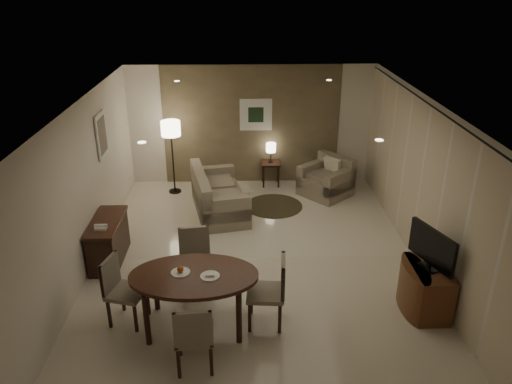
{
  "coord_description": "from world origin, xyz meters",
  "views": [
    {
      "loc": [
        -0.24,
        -7.41,
        4.51
      ],
      "look_at": [
        0.0,
        0.2,
        1.15
      ],
      "focal_mm": 35.0,
      "sensor_mm": 36.0,
      "label": 1
    }
  ],
  "objects_px": {
    "console_desk": "(108,241)",
    "side_table": "(271,173)",
    "tv_cabinet": "(427,288)",
    "floor_lamp": "(173,158)",
    "armchair": "(326,177)",
    "chair_far": "(196,264)",
    "dining_table": "(195,300)",
    "chair_left": "(127,291)",
    "chair_near": "(194,334)",
    "chair_right": "(265,292)",
    "sofa": "(219,192)"
  },
  "relations": [
    {
      "from": "console_desk",
      "to": "side_table",
      "type": "xyz_separation_m",
      "value": [
        2.92,
        3.24,
        -0.1
      ]
    },
    {
      "from": "console_desk",
      "to": "tv_cabinet",
      "type": "xyz_separation_m",
      "value": [
        4.89,
        -1.5,
        -0.03
      ]
    },
    {
      "from": "floor_lamp",
      "to": "armchair",
      "type": "bearing_deg",
      "value": -4.63
    },
    {
      "from": "console_desk",
      "to": "armchair",
      "type": "xyz_separation_m",
      "value": [
        4.09,
        2.61,
        0.05
      ]
    },
    {
      "from": "floor_lamp",
      "to": "chair_far",
      "type": "bearing_deg",
      "value": -78.38
    },
    {
      "from": "dining_table",
      "to": "chair_left",
      "type": "height_order",
      "value": "chair_left"
    },
    {
      "from": "chair_near",
      "to": "tv_cabinet",
      "type": "bearing_deg",
      "value": -166.67
    },
    {
      "from": "tv_cabinet",
      "to": "side_table",
      "type": "bearing_deg",
      "value": 112.55
    },
    {
      "from": "chair_right",
      "to": "sofa",
      "type": "height_order",
      "value": "chair_right"
    },
    {
      "from": "chair_left",
      "to": "console_desk",
      "type": "bearing_deg",
      "value": 37.21
    },
    {
      "from": "tv_cabinet",
      "to": "chair_right",
      "type": "xyz_separation_m",
      "value": [
        -2.33,
        -0.24,
        0.16
      ]
    },
    {
      "from": "chair_near",
      "to": "floor_lamp",
      "type": "height_order",
      "value": "floor_lamp"
    },
    {
      "from": "tv_cabinet",
      "to": "chair_near",
      "type": "distance_m",
      "value": 3.41
    },
    {
      "from": "console_desk",
      "to": "sofa",
      "type": "bearing_deg",
      "value": 45.53
    },
    {
      "from": "chair_right",
      "to": "chair_left",
      "type": "bearing_deg",
      "value": -88.33
    },
    {
      "from": "chair_left",
      "to": "side_table",
      "type": "relative_size",
      "value": 1.8
    },
    {
      "from": "chair_left",
      "to": "chair_far",
      "type": "bearing_deg",
      "value": -38.67
    },
    {
      "from": "chair_left",
      "to": "dining_table",
      "type": "bearing_deg",
      "value": -81.54
    },
    {
      "from": "armchair",
      "to": "dining_table",
      "type": "bearing_deg",
      "value": -71.26
    },
    {
      "from": "armchair",
      "to": "chair_far",
      "type": "bearing_deg",
      "value": -76.7
    },
    {
      "from": "console_desk",
      "to": "chair_left",
      "type": "bearing_deg",
      "value": -68.18
    },
    {
      "from": "console_desk",
      "to": "tv_cabinet",
      "type": "bearing_deg",
      "value": -17.05
    },
    {
      "from": "dining_table",
      "to": "chair_far",
      "type": "height_order",
      "value": "chair_far"
    },
    {
      "from": "sofa",
      "to": "chair_near",
      "type": "bearing_deg",
      "value": 166.38
    },
    {
      "from": "sofa",
      "to": "floor_lamp",
      "type": "relative_size",
      "value": 1.13
    },
    {
      "from": "chair_near",
      "to": "sofa",
      "type": "xyz_separation_m",
      "value": [
        0.15,
        4.37,
        -0.05
      ]
    },
    {
      "from": "side_table",
      "to": "floor_lamp",
      "type": "bearing_deg",
      "value": -170.68
    },
    {
      "from": "tv_cabinet",
      "to": "floor_lamp",
      "type": "distance_m",
      "value": 6.04
    },
    {
      "from": "console_desk",
      "to": "dining_table",
      "type": "relative_size",
      "value": 0.69
    },
    {
      "from": "dining_table",
      "to": "sofa",
      "type": "distance_m",
      "value": 3.59
    },
    {
      "from": "chair_right",
      "to": "armchair",
      "type": "xyz_separation_m",
      "value": [
        1.54,
        4.35,
        -0.09
      ]
    },
    {
      "from": "chair_far",
      "to": "armchair",
      "type": "bearing_deg",
      "value": 46.02
    },
    {
      "from": "console_desk",
      "to": "tv_cabinet",
      "type": "distance_m",
      "value": 5.11
    },
    {
      "from": "sofa",
      "to": "console_desk",
      "type": "bearing_deg",
      "value": 123.86
    },
    {
      "from": "dining_table",
      "to": "chair_right",
      "type": "xyz_separation_m",
      "value": [
        0.96,
        0.01,
        0.1
      ]
    },
    {
      "from": "chair_left",
      "to": "sofa",
      "type": "relative_size",
      "value": 0.53
    },
    {
      "from": "dining_table",
      "to": "sofa",
      "type": "height_order",
      "value": "sofa"
    },
    {
      "from": "tv_cabinet",
      "to": "side_table",
      "type": "relative_size",
      "value": 1.65
    },
    {
      "from": "tv_cabinet",
      "to": "dining_table",
      "type": "height_order",
      "value": "dining_table"
    },
    {
      "from": "sofa",
      "to": "side_table",
      "type": "bearing_deg",
      "value": -50.4
    },
    {
      "from": "console_desk",
      "to": "chair_right",
      "type": "distance_m",
      "value": 3.09
    },
    {
      "from": "dining_table",
      "to": "sofa",
      "type": "relative_size",
      "value": 0.94
    },
    {
      "from": "chair_near",
      "to": "armchair",
      "type": "relative_size",
      "value": 1.03
    },
    {
      "from": "chair_near",
      "to": "chair_right",
      "type": "distance_m",
      "value": 1.21
    },
    {
      "from": "chair_right",
      "to": "armchair",
      "type": "distance_m",
      "value": 4.61
    },
    {
      "from": "chair_far",
      "to": "chair_left",
      "type": "height_order",
      "value": "chair_far"
    },
    {
      "from": "tv_cabinet",
      "to": "armchair",
      "type": "relative_size",
      "value": 0.95
    },
    {
      "from": "chair_right",
      "to": "sofa",
      "type": "relative_size",
      "value": 0.55
    },
    {
      "from": "chair_right",
      "to": "sofa",
      "type": "bearing_deg",
      "value": -163.31
    },
    {
      "from": "floor_lamp",
      "to": "chair_right",
      "type": "bearing_deg",
      "value": -68.73
    }
  ]
}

